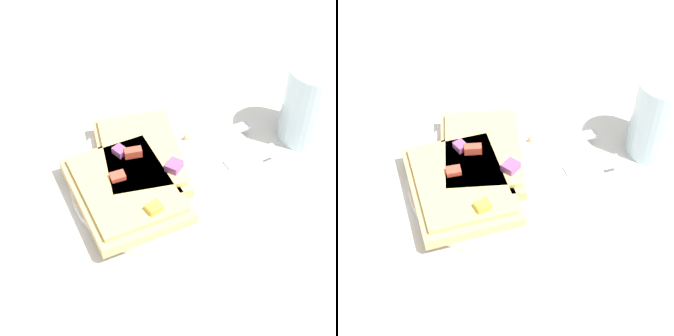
{
  "view_description": "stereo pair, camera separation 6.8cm",
  "coord_description": "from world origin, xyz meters",
  "views": [
    {
      "loc": [
        -0.27,
        -0.39,
        0.52
      ],
      "look_at": [
        0.0,
        0.0,
        0.02
      ],
      "focal_mm": 60.0,
      "sensor_mm": 36.0,
      "label": 1
    },
    {
      "loc": [
        -0.21,
        -0.43,
        0.52
      ],
      "look_at": [
        0.0,
        0.0,
        0.02
      ],
      "focal_mm": 60.0,
      "sensor_mm": 36.0,
      "label": 2
    }
  ],
  "objects": [
    {
      "name": "pizza_slice_corner",
      "position": [
        -0.02,
        0.04,
        0.02
      ],
      "size": [
        0.15,
        0.18,
        0.03
      ],
      "rotation": [
        0.0,
        0.0,
        4.34
      ],
      "color": "tan",
      "rests_on": "plate"
    },
    {
      "name": "pizza_slice_main",
      "position": [
        -0.06,
        -0.0,
        0.02
      ],
      "size": [
        0.14,
        0.17,
        0.03
      ],
      "rotation": [
        0.0,
        0.0,
        1.42
      ],
      "color": "tan",
      "rests_on": "plate"
    },
    {
      "name": "drinking_glass",
      "position": [
        0.2,
        -0.03,
        0.05
      ],
      "size": [
        0.07,
        0.07,
        0.11
      ],
      "color": "silver",
      "rests_on": "ground"
    },
    {
      "name": "ground_plane",
      "position": [
        0.0,
        0.0,
        0.0
      ],
      "size": [
        4.0,
        4.0,
        0.0
      ],
      "primitive_type": "plane",
      "color": "beige"
    },
    {
      "name": "knife",
      "position": [
        0.06,
        -0.03,
        0.01
      ],
      "size": [
        0.19,
        0.04,
        0.01
      ],
      "rotation": [
        0.0,
        0.0,
        9.29
      ],
      "color": "silver",
      "rests_on": "plate"
    },
    {
      "name": "crumb_scatter",
      "position": [
        0.04,
        0.02,
        0.02
      ],
      "size": [
        0.07,
        0.04,
        0.01
      ],
      "color": "tan",
      "rests_on": "plate"
    },
    {
      "name": "fork",
      "position": [
        0.01,
        0.03,
        0.01
      ],
      "size": [
        0.23,
        0.06,
        0.01
      ],
      "rotation": [
        0.0,
        0.0,
        9.25
      ],
      "color": "silver",
      "rests_on": "plate"
    },
    {
      "name": "plate",
      "position": [
        0.0,
        0.0,
        0.01
      ],
      "size": [
        0.24,
        0.24,
        0.01
      ],
      "color": "silver",
      "rests_on": "ground"
    }
  ]
}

